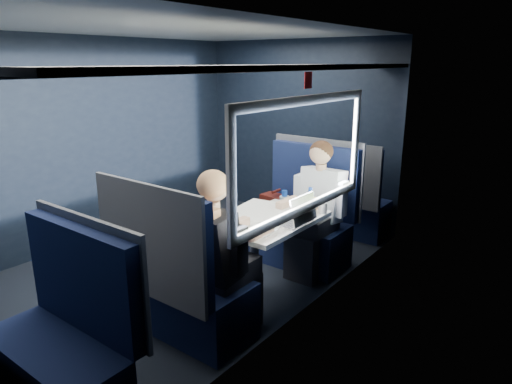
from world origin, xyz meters
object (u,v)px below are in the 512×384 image
Objects in this scene: table at (268,227)px; woman at (219,248)px; seat_bay_near at (302,222)px; seat_row_back at (66,345)px; bottle_small at (310,201)px; seat_bay_far at (180,286)px; cup at (323,208)px; man at (317,203)px; seat_row_front at (343,202)px; laptop at (297,216)px.

woman is at bearing -84.55° from table.
seat_bay_near is 2.67m from seat_row_back.
table is 0.45m from bottle_small.
seat_row_back is at bearing -102.93° from woman.
seat_bay_far is (-0.18, -0.87, -0.25)m from table.
seat_bay_near reaches higher than cup.
seat_bay_near and seat_bay_far have the same top height.
woman is (0.00, -1.41, 0.01)m from man.
seat_row_back is 2.23m from bottle_small.
seat_bay_far is at bearing -99.03° from man.
seat_bay_near is at bearing 99.40° from woman.
seat_row_front is (0.00, 2.67, -0.00)m from seat_bay_far.
seat_row_back is 2.53m from man.
seat_bay_near is 1.63m from woman.
man is (0.26, -0.17, 0.30)m from seat_bay_near.
seat_row_back is 5.16× the size of bottle_small.
seat_row_back is at bearing -95.72° from man.
seat_row_back is at bearing -90.00° from seat_bay_far.
seat_bay_near is 12.76× the size of cup.
seat_bay_far reaches higher than table.
woman is at bearing -96.48° from bottle_small.
seat_row_front is 0.88× the size of woman.
cup reaches higher than table.
seat_bay_far is 1.09× the size of seat_row_front.
seat_row_front is 1.00× the size of seat_row_back.
seat_bay_near is at bearing -90.68° from seat_row_front.
laptop is (0.19, -0.66, 0.09)m from man.
cup is (0.30, 0.40, 0.13)m from table.
bottle_small is (0.37, 1.24, 0.42)m from seat_bay_far.
seat_bay_near is 1.09× the size of seat_row_back.
man is at bearing 109.93° from bottle_small.
seat_bay_near reaches higher than seat_row_front.
man is 13.39× the size of cup.
seat_row_back is 2.28m from cup.
seat_row_back reaches higher than table.
seat_bay_near is 0.43m from man.
laptop reaches higher than table.
seat_row_front reaches higher than cup.
table is 0.70m from man.
seat_bay_far is at bearing -90.00° from seat_row_front.
seat_bay_far is 12.76× the size of cup.
man is (0.25, 2.50, 0.31)m from seat_row_back.
seat_bay_far is 1.62m from man.
seat_row_front is at bearing 95.70° from woman.
seat_row_front is 1.54m from bottle_small.
seat_bay_near reaches higher than table.
seat_bay_far is at bearing -101.78° from table.
seat_bay_near is 1.09× the size of seat_row_front.
woman is 0.77m from laptop.
man reaches higher than seat_bay_far.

